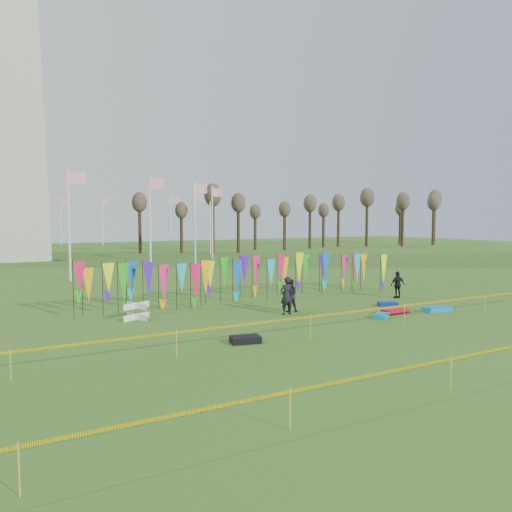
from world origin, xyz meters
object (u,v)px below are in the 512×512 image
kite_bag_turquoise (381,316)px  kite_bag_teal (437,309)px  person_mid (290,295)px  kite_bag_red (395,311)px  person_left (287,296)px  kite_bag_blue (388,304)px  box_kite (137,311)px  kite_bag_black (245,340)px  person_right (398,285)px

kite_bag_turquoise → kite_bag_teal: (3.39, -0.16, 0.02)m
person_mid → kite_bag_red: 4.93m
kite_bag_turquoise → kite_bag_red: (1.29, 0.47, 0.01)m
person_left → kite_bag_turquoise: bearing=142.1°
person_left → kite_bag_blue: size_ratio=1.84×
kite_bag_blue → box_kite: bearing=166.9°
person_mid → kite_bag_teal: (6.08, -3.48, -0.66)m
person_left → kite_bag_black: person_left is taller
person_mid → kite_bag_red: (3.97, -2.85, -0.67)m
kite_bag_red → kite_bag_teal: bearing=-16.6°
person_right → kite_bag_turquoise: 6.13m
person_mid → kite_bag_black: (-4.67, -4.24, -0.66)m
kite_bag_teal → person_mid: bearing=150.2°
person_right → kite_bag_turquoise: person_right is taller
kite_bag_black → kite_bag_blue: bearing=17.3°
person_right → kite_bag_red: 4.86m
box_kite → person_left: person_left is taller
person_mid → kite_bag_teal: size_ratio=1.21×
kite_bag_red → kite_bag_black: kite_bag_black is taller
kite_bag_blue → kite_bag_black: size_ratio=0.91×
person_right → kite_bag_teal: 4.22m
box_kite → kite_bag_black: 6.27m
person_mid → kite_bag_blue: (5.15, -1.18, -0.68)m
person_right → kite_bag_blue: person_right is taller
box_kite → person_right: size_ratio=0.52×
kite_bag_turquoise → kite_bag_red: size_ratio=0.80×
kite_bag_turquoise → kite_bag_red: 1.37m
person_left → kite_bag_red: person_left is taller
kite_bag_blue → person_left: bearing=173.3°
kite_bag_black → box_kite: bearing=110.8°
person_left → kite_bag_teal: (6.59, -2.97, -0.76)m
person_left → kite_bag_teal: bearing=159.1°
kite_bag_turquoise → kite_bag_black: size_ratio=0.94×
kite_bag_blue → person_mid: bearing=167.1°
box_kite → kite_bag_blue: box_kite is taller
person_mid → kite_bag_turquoise: 4.32m
person_right → person_left: bearing=15.7°
person_left → kite_bag_red: (4.49, -2.34, -0.77)m
kite_bag_blue → kite_bag_black: (-9.82, -3.06, 0.02)m
kite_bag_turquoise → kite_bag_black: (-7.36, -0.92, 0.02)m
kite_bag_red → person_mid: bearing=144.3°
box_kite → person_left: bearing=-18.5°
person_right → kite_bag_blue: size_ratio=1.57×
kite_bag_blue → kite_bag_red: 2.05m
kite_bag_black → person_left: bearing=41.9°
person_mid → kite_bag_blue: bearing=-168.0°
person_right → kite_bag_red: bearing=52.2°
box_kite → kite_bag_red: size_ratio=0.62×
kite_bag_red → kite_bag_teal: 2.20m
person_left → kite_bag_black: bearing=45.2°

